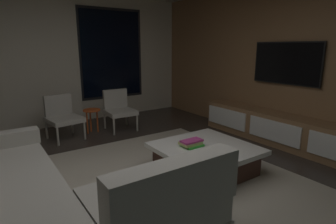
{
  "coord_description": "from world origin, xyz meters",
  "views": [
    {
      "loc": [
        -1.28,
        -2.44,
        1.62
      ],
      "look_at": [
        0.82,
        0.62,
        0.73
      ],
      "focal_mm": 29.4,
      "sensor_mm": 36.0,
      "label": 1
    }
  ],
  "objects_px": {
    "coffee_table": "(205,159)",
    "accent_chair_near_window": "(119,108)",
    "side_stool": "(92,114)",
    "mounted_tv": "(286,63)",
    "accent_chair_by_curtain": "(62,115)",
    "sectional_couch": "(46,202)",
    "book_stack_on_coffee_table": "(191,143)",
    "media_console": "(284,131)"
  },
  "relations": [
    {
      "from": "sectional_couch",
      "to": "accent_chair_by_curtain",
      "type": "relative_size",
      "value": 3.21
    },
    {
      "from": "accent_chair_by_curtain",
      "to": "book_stack_on_coffee_table",
      "type": "bearing_deg",
      "value": -67.02
    },
    {
      "from": "accent_chair_near_window",
      "to": "sectional_couch",
      "type": "bearing_deg",
      "value": -126.18
    },
    {
      "from": "coffee_table",
      "to": "side_stool",
      "type": "distance_m",
      "value": 2.59
    },
    {
      "from": "coffee_table",
      "to": "side_stool",
      "type": "bearing_deg",
      "value": 104.0
    },
    {
      "from": "book_stack_on_coffee_table",
      "to": "side_stool",
      "type": "height_order",
      "value": "side_stool"
    },
    {
      "from": "accent_chair_by_curtain",
      "to": "mounted_tv",
      "type": "height_order",
      "value": "mounted_tv"
    },
    {
      "from": "book_stack_on_coffee_table",
      "to": "accent_chair_by_curtain",
      "type": "bearing_deg",
      "value": 112.98
    },
    {
      "from": "coffee_table",
      "to": "media_console",
      "type": "xyz_separation_m",
      "value": [
        1.75,
        -0.0,
        0.06
      ]
    },
    {
      "from": "accent_chair_by_curtain",
      "to": "side_stool",
      "type": "xyz_separation_m",
      "value": [
        0.54,
        0.01,
        -0.06
      ]
    },
    {
      "from": "media_console",
      "to": "mounted_tv",
      "type": "relative_size",
      "value": 2.57
    },
    {
      "from": "coffee_table",
      "to": "accent_chair_near_window",
      "type": "height_order",
      "value": "accent_chair_near_window"
    },
    {
      "from": "coffee_table",
      "to": "accent_chair_near_window",
      "type": "relative_size",
      "value": 1.49
    },
    {
      "from": "coffee_table",
      "to": "accent_chair_near_window",
      "type": "distance_m",
      "value": 2.48
    },
    {
      "from": "coffee_table",
      "to": "accent_chair_by_curtain",
      "type": "bearing_deg",
      "value": 114.91
    },
    {
      "from": "accent_chair_near_window",
      "to": "media_console",
      "type": "xyz_separation_m",
      "value": [
        1.83,
        -2.47,
        -0.18
      ]
    },
    {
      "from": "media_console",
      "to": "mounted_tv",
      "type": "xyz_separation_m",
      "value": [
        0.18,
        0.2,
        1.1
      ]
    },
    {
      "from": "book_stack_on_coffee_table",
      "to": "mounted_tv",
      "type": "distance_m",
      "value": 2.28
    },
    {
      "from": "mounted_tv",
      "to": "book_stack_on_coffee_table",
      "type": "bearing_deg",
      "value": -177.65
    },
    {
      "from": "accent_chair_near_window",
      "to": "side_stool",
      "type": "relative_size",
      "value": 1.7
    },
    {
      "from": "coffee_table",
      "to": "accent_chair_by_curtain",
      "type": "relative_size",
      "value": 1.49
    },
    {
      "from": "book_stack_on_coffee_table",
      "to": "side_stool",
      "type": "distance_m",
      "value": 2.44
    },
    {
      "from": "sectional_couch",
      "to": "coffee_table",
      "type": "bearing_deg",
      "value": 2.91
    },
    {
      "from": "side_stool",
      "to": "coffee_table",
      "type": "bearing_deg",
      "value": -76.0
    },
    {
      "from": "side_stool",
      "to": "mounted_tv",
      "type": "height_order",
      "value": "mounted_tv"
    },
    {
      "from": "sectional_couch",
      "to": "coffee_table",
      "type": "distance_m",
      "value": 1.97
    },
    {
      "from": "accent_chair_by_curtain",
      "to": "mounted_tv",
      "type": "relative_size",
      "value": 0.65
    },
    {
      "from": "sectional_couch",
      "to": "mounted_tv",
      "type": "relative_size",
      "value": 2.07
    },
    {
      "from": "book_stack_on_coffee_table",
      "to": "accent_chair_by_curtain",
      "type": "height_order",
      "value": "accent_chair_by_curtain"
    },
    {
      "from": "media_console",
      "to": "coffee_table",
      "type": "bearing_deg",
      "value": 179.94
    },
    {
      "from": "sectional_couch",
      "to": "media_console",
      "type": "bearing_deg",
      "value": 1.51
    },
    {
      "from": "sectional_couch",
      "to": "mounted_tv",
      "type": "height_order",
      "value": "mounted_tv"
    },
    {
      "from": "coffee_table",
      "to": "side_stool",
      "type": "height_order",
      "value": "side_stool"
    },
    {
      "from": "book_stack_on_coffee_table",
      "to": "side_stool",
      "type": "bearing_deg",
      "value": 101.27
    },
    {
      "from": "sectional_couch",
      "to": "side_stool",
      "type": "bearing_deg",
      "value": 62.82
    },
    {
      "from": "side_stool",
      "to": "mounted_tv",
      "type": "distance_m",
      "value": 3.58
    },
    {
      "from": "book_stack_on_coffee_table",
      "to": "accent_chair_near_window",
      "type": "distance_m",
      "value": 2.36
    },
    {
      "from": "coffee_table",
      "to": "mounted_tv",
      "type": "xyz_separation_m",
      "value": [
        1.93,
        0.2,
        1.16
      ]
    },
    {
      "from": "book_stack_on_coffee_table",
      "to": "media_console",
      "type": "xyz_separation_m",
      "value": [
        1.89,
        -0.11,
        -0.15
      ]
    },
    {
      "from": "accent_chair_near_window",
      "to": "accent_chair_by_curtain",
      "type": "xyz_separation_m",
      "value": [
        -1.07,
        0.04,
        0.0
      ]
    },
    {
      "from": "coffee_table",
      "to": "mounted_tv",
      "type": "relative_size",
      "value": 0.96
    },
    {
      "from": "accent_chair_near_window",
      "to": "accent_chair_by_curtain",
      "type": "distance_m",
      "value": 1.07
    }
  ]
}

